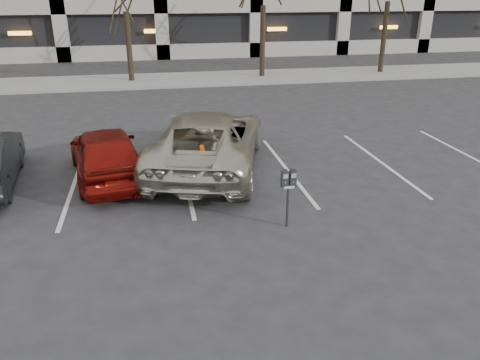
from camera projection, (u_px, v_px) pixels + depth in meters
ground at (255, 209)px, 10.52m from camera, size 140.00×140.00×0.00m
sidewalk at (189, 79)px, 25.01m from camera, size 80.00×4.00×0.12m
stall_lines at (184, 176)px, 12.35m from camera, size 16.90×5.20×0.00m
parking_meter at (289, 184)px, 9.42m from camera, size 0.32×0.13×1.25m
suv_silver at (208, 140)px, 12.63m from camera, size 4.14×6.26×1.60m
car_red at (106, 153)px, 11.98m from camera, size 2.37×4.30×1.39m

